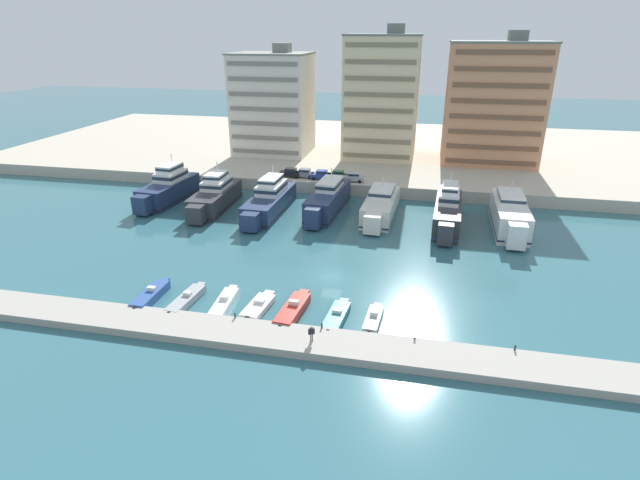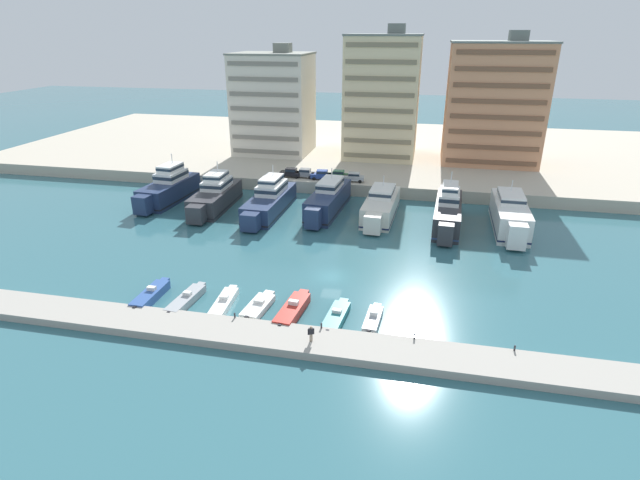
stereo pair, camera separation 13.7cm
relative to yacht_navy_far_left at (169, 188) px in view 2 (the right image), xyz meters
name	(u,v)px [view 2 (the right image)]	position (x,y,z in m)	size (l,w,h in m)	color
ground_plane	(331,277)	(35.03, -23.96, -2.44)	(400.00, 400.00, 0.00)	#336670
quay_promenade	(383,151)	(35.03, 44.80, -1.29)	(180.00, 70.00, 2.29)	#BCB29E
pier_dock	(302,341)	(35.03, -39.41, -2.00)	(120.00, 4.79, 0.87)	#A8A399
yacht_navy_far_left	(169,188)	(0.00, 0.00, 0.00)	(5.98, 17.68, 8.40)	navy
yacht_charcoal_left	(215,196)	(9.91, -1.97, -0.19)	(5.32, 17.83, 7.92)	#333338
yacht_navy_mid_left	(269,200)	(20.02, -2.20, -0.23)	(5.33, 19.67, 7.83)	navy
yacht_navy_center_left	(328,200)	(29.80, 0.16, -0.20)	(5.48, 19.15, 7.19)	navy
yacht_ivory_center	(381,206)	(38.96, -0.51, -0.45)	(5.51, 17.81, 6.62)	silver
yacht_charcoal_center_right	(448,211)	(49.88, -2.09, 0.00)	(4.92, 18.96, 8.33)	#333338
yacht_white_mid_right	(510,215)	(59.44, -1.65, -0.08)	(5.07, 18.91, 7.32)	white
motorboat_blue_far_left	(151,295)	(15.40, -34.06, -1.89)	(1.81, 7.37, 1.49)	#33569E
motorboat_grey_left	(186,299)	(19.86, -34.04, -1.97)	(2.24, 7.60, 1.30)	#9EA3A8
motorboat_white_mid_left	(223,303)	(24.38, -33.93, -2.03)	(2.17, 7.89, 1.22)	white
motorboat_white_center_left	(259,306)	(28.46, -33.56, -2.06)	(2.69, 6.56, 1.08)	white
motorboat_red_center	(293,310)	(32.54, -33.80, -1.89)	(2.67, 8.13, 1.54)	red
motorboat_teal_center_right	(336,317)	(37.51, -34.11, -2.00)	(2.40, 7.23, 1.21)	teal
motorboat_grey_mid_right	(373,319)	(41.51, -33.75, -2.00)	(1.83, 6.00, 1.27)	#9EA3A8
car_black_far_left	(291,172)	(19.87, 12.49, 0.83)	(4.11, 1.94, 1.80)	black
car_grey_left	(305,173)	(22.62, 12.68, 0.83)	(4.11, 1.94, 1.80)	slate
car_blue_mid_left	(322,174)	(26.16, 12.25, 0.83)	(4.23, 2.20, 1.80)	#28428E
car_green_center_left	(338,175)	(29.31, 12.78, 0.83)	(4.14, 2.00, 1.80)	#2D6642
car_silver_center	(354,177)	(32.49, 11.85, 0.83)	(4.21, 2.15, 1.80)	#B7BCC1
apartment_block_far_left	(274,104)	(10.33, 33.43, 11.07)	(17.21, 14.63, 24.32)	silver
apartment_block_left	(382,97)	(35.25, 34.72, 13.01)	(16.04, 15.41, 28.21)	beige
apartment_block_mid_left	(494,104)	(59.01, 33.18, 12.38)	(20.15, 12.88, 26.94)	tan
pedestrian_near_edge	(311,332)	(36.02, -39.80, -0.54)	(0.61, 0.42, 1.73)	#7A6B56
bollard_west	(235,315)	(27.07, -37.26, -1.24)	(0.20, 0.20, 0.61)	#2D2D33
bollard_west_mid	(321,325)	(36.53, -37.26, -1.24)	(0.20, 0.20, 0.61)	#2D2D33
bollard_east_mid	(415,336)	(45.99, -37.26, -1.24)	(0.20, 0.20, 0.61)	#2D2D33
bollard_east	(515,348)	(55.45, -37.26, -1.24)	(0.20, 0.20, 0.61)	#2D2D33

